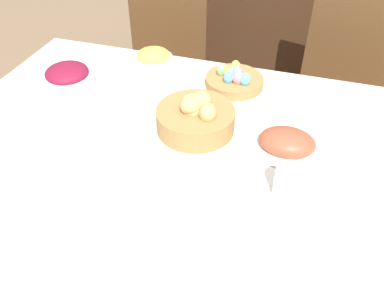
% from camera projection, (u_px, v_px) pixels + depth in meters
% --- Properties ---
extents(ground_plane, '(12.00, 12.00, 0.00)m').
position_uv_depth(ground_plane, '(201.00, 277.00, 1.74)').
color(ground_plane, '#7F664C').
extents(dining_table, '(1.67, 0.99, 0.76)m').
position_uv_depth(dining_table, '(203.00, 220.00, 1.49)').
color(dining_table, silver).
rests_on(dining_table, ground).
extents(chair_far_right, '(0.46, 0.46, 0.96)m').
position_uv_depth(chair_far_right, '(340.00, 94.00, 1.92)').
color(chair_far_right, brown).
rests_on(chair_far_right, ground).
extents(chair_far_left, '(0.43, 0.43, 0.96)m').
position_uv_depth(chair_far_left, '(161.00, 66.00, 2.13)').
color(chair_far_left, brown).
rests_on(chair_far_left, ground).
extents(sideboard, '(1.15, 0.44, 0.93)m').
position_uv_depth(sideboard, '(235.00, 26.00, 2.61)').
color(sideboard, '#3D2616').
rests_on(sideboard, ground).
extents(bread_basket, '(0.25, 0.25, 0.13)m').
position_uv_depth(bread_basket, '(196.00, 116.00, 1.27)').
color(bread_basket, '#9E7542').
rests_on(bread_basket, dining_table).
extents(egg_basket, '(0.21, 0.21, 0.08)m').
position_uv_depth(egg_basket, '(234.00, 80.00, 1.48)').
color(egg_basket, '#9E7542').
rests_on(egg_basket, dining_table).
extents(ham_platter, '(0.26, 0.18, 0.07)m').
position_uv_depth(ham_platter, '(287.00, 144.00, 1.20)').
color(ham_platter, white).
rests_on(ham_platter, dining_table).
extents(pineapple_bowl, '(0.15, 0.15, 0.08)m').
position_uv_depth(pineapple_bowl, '(153.00, 59.00, 1.58)').
color(pineapple_bowl, silver).
rests_on(pineapple_bowl, dining_table).
extents(beet_salad_bowl, '(0.18, 0.18, 0.09)m').
position_uv_depth(beet_salad_bowl, '(68.00, 78.00, 1.46)').
color(beet_salad_bowl, white).
rests_on(beet_salad_bowl, dining_table).
extents(dinner_plate, '(0.25, 0.25, 0.01)m').
position_uv_depth(dinner_plate, '(174.00, 222.00, 1.00)').
color(dinner_plate, white).
rests_on(dinner_plate, dining_table).
extents(fork, '(0.02, 0.19, 0.00)m').
position_uv_depth(fork, '(118.00, 209.00, 1.04)').
color(fork, '#B7B7BC').
rests_on(fork, dining_table).
extents(knife, '(0.02, 0.19, 0.00)m').
position_uv_depth(knife, '(235.00, 238.00, 0.97)').
color(knife, '#B7B7BC').
rests_on(knife, dining_table).
extents(spoon, '(0.02, 0.19, 0.00)m').
position_uv_depth(spoon, '(247.00, 241.00, 0.96)').
color(spoon, '#B7B7BC').
rests_on(spoon, dining_table).
extents(drinking_cup, '(0.07, 0.07, 0.09)m').
position_uv_depth(drinking_cup, '(287.00, 182.00, 1.05)').
color(drinking_cup, silver).
rests_on(drinking_cup, dining_table).
extents(butter_dish, '(0.11, 0.07, 0.03)m').
position_uv_depth(butter_dish, '(102.00, 152.00, 1.18)').
color(butter_dish, white).
rests_on(butter_dish, dining_table).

